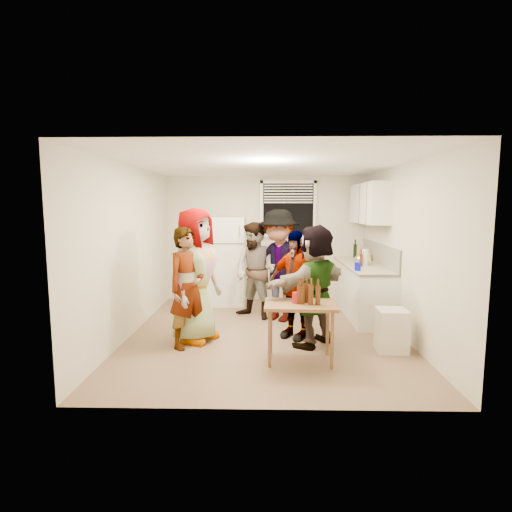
{
  "coord_description": "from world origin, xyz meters",
  "views": [
    {
      "loc": [
        -0.02,
        -5.8,
        1.9
      ],
      "look_at": [
        -0.15,
        0.22,
        1.15
      ],
      "focal_mm": 28.0,
      "sensor_mm": 36.0,
      "label": 1
    }
  ],
  "objects_px": {
    "refrigerator": "(227,261)",
    "guest_back_right": "(279,320)",
    "guest_stripe": "(189,346)",
    "guest_orange": "(314,344)",
    "beer_bottle_table": "(311,305)",
    "red_cup": "(296,303)",
    "kettle": "(360,264)",
    "blue_cup": "(358,271)",
    "beer_bottle_counter": "(361,266)",
    "guest_black": "(295,337)",
    "guest_grey": "(197,340)",
    "wine_bottle": "(355,258)",
    "guest_back_left": "(256,318)",
    "trash_bin": "(391,332)",
    "serving_table": "(299,361)"
  },
  "relations": [
    {
      "from": "red_cup",
      "to": "beer_bottle_table",
      "type": "bearing_deg",
      "value": -27.77
    },
    {
      "from": "refrigerator",
      "to": "beer_bottle_counter",
      "type": "height_order",
      "value": "refrigerator"
    },
    {
      "from": "beer_bottle_counter",
      "to": "trash_bin",
      "type": "xyz_separation_m",
      "value": [
        0.06,
        -1.53,
        -0.65
      ]
    },
    {
      "from": "beer_bottle_counter",
      "to": "trash_bin",
      "type": "distance_m",
      "value": 1.66
    },
    {
      "from": "blue_cup",
      "to": "guest_grey",
      "type": "height_order",
      "value": "blue_cup"
    },
    {
      "from": "wine_bottle",
      "to": "refrigerator",
      "type": "bearing_deg",
      "value": -177.7
    },
    {
      "from": "blue_cup",
      "to": "beer_bottle_table",
      "type": "relative_size",
      "value": 0.55
    },
    {
      "from": "guest_back_left",
      "to": "guest_grey",
      "type": "bearing_deg",
      "value": -89.73
    },
    {
      "from": "guest_grey",
      "to": "guest_black",
      "type": "distance_m",
      "value": 1.42
    },
    {
      "from": "kettle",
      "to": "guest_stripe",
      "type": "distance_m",
      "value": 3.31
    },
    {
      "from": "guest_back_right",
      "to": "guest_black",
      "type": "relative_size",
      "value": 1.19
    },
    {
      "from": "beer_bottle_counter",
      "to": "guest_grey",
      "type": "bearing_deg",
      "value": -155.68
    },
    {
      "from": "serving_table",
      "to": "kettle",
      "type": "bearing_deg",
      "value": 60.34
    },
    {
      "from": "refrigerator",
      "to": "kettle",
      "type": "distance_m",
      "value": 2.52
    },
    {
      "from": "refrigerator",
      "to": "guest_back_right",
      "type": "bearing_deg",
      "value": -49.54
    },
    {
      "from": "blue_cup",
      "to": "guest_grey",
      "type": "xyz_separation_m",
      "value": [
        -2.42,
        -0.71,
        -0.9
      ]
    },
    {
      "from": "beer_bottle_table",
      "to": "red_cup",
      "type": "bearing_deg",
      "value": 152.23
    },
    {
      "from": "red_cup",
      "to": "guest_back_right",
      "type": "height_order",
      "value": "red_cup"
    },
    {
      "from": "kettle",
      "to": "guest_grey",
      "type": "distance_m",
      "value": 3.13
    },
    {
      "from": "red_cup",
      "to": "kettle",
      "type": "bearing_deg",
      "value": 59.09
    },
    {
      "from": "red_cup",
      "to": "guest_black",
      "type": "bearing_deg",
      "value": 86.41
    },
    {
      "from": "kettle",
      "to": "blue_cup",
      "type": "height_order",
      "value": "kettle"
    },
    {
      "from": "beer_bottle_counter",
      "to": "guest_orange",
      "type": "xyz_separation_m",
      "value": [
        -0.93,
        -1.31,
        -0.9
      ]
    },
    {
      "from": "refrigerator",
      "to": "red_cup",
      "type": "height_order",
      "value": "refrigerator"
    },
    {
      "from": "kettle",
      "to": "wine_bottle",
      "type": "relative_size",
      "value": 0.91
    },
    {
      "from": "beer_bottle_counter",
      "to": "guest_black",
      "type": "relative_size",
      "value": 0.14
    },
    {
      "from": "refrigerator",
      "to": "guest_stripe",
      "type": "distance_m",
      "value": 2.61
    },
    {
      "from": "wine_bottle",
      "to": "beer_bottle_counter",
      "type": "bearing_deg",
      "value": -97.62
    },
    {
      "from": "wine_bottle",
      "to": "guest_black",
      "type": "bearing_deg",
      "value": -121.85
    },
    {
      "from": "red_cup",
      "to": "guest_back_left",
      "type": "xyz_separation_m",
      "value": [
        -0.54,
        1.87,
        -0.73
      ]
    },
    {
      "from": "guest_back_right",
      "to": "guest_orange",
      "type": "distance_m",
      "value": 1.28
    },
    {
      "from": "serving_table",
      "to": "guest_orange",
      "type": "distance_m",
      "value": 0.65
    },
    {
      "from": "guest_black",
      "to": "guest_orange",
      "type": "xyz_separation_m",
      "value": [
        0.25,
        -0.3,
        0.0
      ]
    },
    {
      "from": "kettle",
      "to": "blue_cup",
      "type": "relative_size",
      "value": 1.85
    },
    {
      "from": "serving_table",
      "to": "beer_bottle_table",
      "type": "height_order",
      "value": "beer_bottle_table"
    },
    {
      "from": "blue_cup",
      "to": "serving_table",
      "type": "relative_size",
      "value": 0.15
    },
    {
      "from": "guest_stripe",
      "to": "guest_grey",
      "type": "bearing_deg",
      "value": 25.32
    },
    {
      "from": "guest_stripe",
      "to": "guest_orange",
      "type": "relative_size",
      "value": 0.98
    },
    {
      "from": "red_cup",
      "to": "blue_cup",
      "type": "bearing_deg",
      "value": 53.03
    },
    {
      "from": "beer_bottle_counter",
      "to": "guest_black",
      "type": "xyz_separation_m",
      "value": [
        -1.18,
        -1.01,
        -0.9
      ]
    },
    {
      "from": "guest_back_left",
      "to": "beer_bottle_table",
      "type": "bearing_deg",
      "value": -34.76
    },
    {
      "from": "red_cup",
      "to": "guest_black",
      "type": "distance_m",
      "value": 1.14
    },
    {
      "from": "trash_bin",
      "to": "guest_orange",
      "type": "distance_m",
      "value": 1.04
    },
    {
      "from": "beer_bottle_counter",
      "to": "blue_cup",
      "type": "relative_size",
      "value": 1.66
    },
    {
      "from": "blue_cup",
      "to": "guest_back_left",
      "type": "distance_m",
      "value": 1.9
    },
    {
      "from": "trash_bin",
      "to": "guest_back_left",
      "type": "relative_size",
      "value": 0.34
    },
    {
      "from": "guest_back_left",
      "to": "serving_table",
      "type": "bearing_deg",
      "value": -37.39
    },
    {
      "from": "wine_bottle",
      "to": "beer_bottle_counter",
      "type": "distance_m",
      "value": 1.13
    },
    {
      "from": "red_cup",
      "to": "guest_back_right",
      "type": "xyz_separation_m",
      "value": [
        -0.15,
        1.77,
        -0.73
      ]
    },
    {
      "from": "guest_back_right",
      "to": "wine_bottle",
      "type": "bearing_deg",
      "value": 70.53
    }
  ]
}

